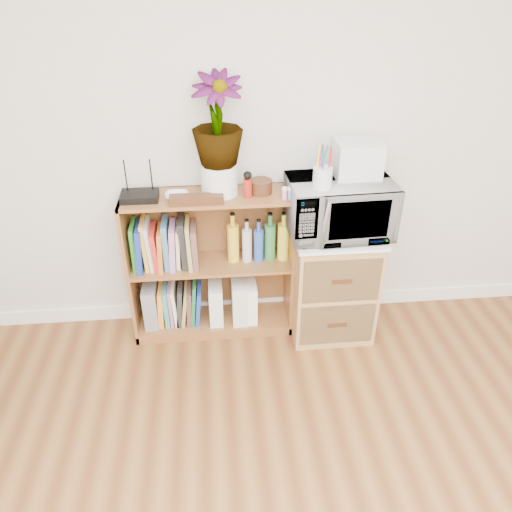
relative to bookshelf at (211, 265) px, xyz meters
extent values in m
cube|color=white|center=(0.35, 0.14, -0.42)|extent=(4.00, 0.02, 0.10)
cube|color=brown|center=(0.00, 0.00, 0.00)|extent=(1.00, 0.30, 0.95)
cube|color=#9E7542|center=(0.75, -0.08, -0.12)|extent=(0.50, 0.45, 0.70)
imported|color=silver|center=(0.75, -0.08, 0.41)|extent=(0.60, 0.42, 0.32)
cylinder|color=silver|center=(0.62, -0.17, 0.63)|extent=(0.10, 0.10, 0.11)
cube|color=silver|center=(0.85, -0.02, 0.67)|extent=(0.25, 0.21, 0.20)
cube|color=black|center=(-0.38, -0.02, 0.49)|extent=(0.21, 0.14, 0.04)
imported|color=white|center=(-0.17, -0.03, 0.49)|extent=(0.13, 0.13, 0.03)
cylinder|color=silver|center=(0.07, 0.02, 0.56)|extent=(0.21, 0.21, 0.18)
imported|color=#2B6D30|center=(0.07, 0.02, 0.90)|extent=(0.28, 0.28, 0.50)
cube|color=#381C0F|center=(-0.06, -0.10, 0.50)|extent=(0.30, 0.07, 0.05)
cylinder|color=maroon|center=(0.23, -0.04, 0.53)|extent=(0.05, 0.05, 0.11)
cylinder|color=#3A1E0F|center=(0.31, 0.01, 0.51)|extent=(0.13, 0.13, 0.08)
cube|color=#DB7987|center=(0.46, -0.09, 0.50)|extent=(0.10, 0.04, 0.05)
cube|color=gray|center=(-0.40, 0.00, -0.26)|extent=(0.09, 0.23, 0.28)
cube|color=white|center=(0.02, -0.01, -0.27)|extent=(0.09, 0.22, 0.27)
cube|color=silver|center=(0.17, -0.01, -0.26)|extent=(0.09, 0.23, 0.29)
cube|color=white|center=(0.24, -0.01, -0.27)|extent=(0.09, 0.21, 0.27)
cube|color=#228223|center=(-0.45, 0.00, 0.17)|extent=(0.03, 0.20, 0.29)
cube|color=navy|center=(-0.42, 0.00, 0.17)|extent=(0.05, 0.20, 0.28)
cube|color=gold|center=(-0.38, 0.00, 0.18)|extent=(0.03, 0.20, 0.31)
cube|color=beige|center=(-0.36, 0.00, 0.17)|extent=(0.04, 0.20, 0.29)
cube|color=red|center=(-0.33, 0.00, 0.15)|extent=(0.04, 0.20, 0.26)
cube|color=#C56722|center=(-0.29, 0.00, 0.15)|extent=(0.04, 0.20, 0.26)
cube|color=teal|center=(-0.26, 0.00, 0.17)|extent=(0.03, 0.20, 0.30)
cube|color=#AC74AE|center=(-0.22, 0.00, 0.16)|extent=(0.05, 0.20, 0.27)
cube|color=beige|center=(-0.19, 0.00, 0.15)|extent=(0.03, 0.20, 0.25)
cube|color=black|center=(-0.16, 0.00, 0.18)|extent=(0.05, 0.20, 0.31)
cube|color=#A9964E|center=(-0.12, 0.00, 0.17)|extent=(0.03, 0.20, 0.30)
cube|color=brown|center=(-0.09, 0.00, 0.16)|extent=(0.04, 0.20, 0.26)
cylinder|color=gold|center=(0.14, 0.00, 0.18)|extent=(0.07, 0.07, 0.31)
cylinder|color=silver|center=(0.22, 0.00, 0.16)|extent=(0.06, 0.06, 0.27)
cylinder|color=blue|center=(0.29, 0.00, 0.16)|extent=(0.06, 0.06, 0.27)
cylinder|color=#2E7F41|center=(0.37, 0.00, 0.18)|extent=(0.07, 0.07, 0.30)
cylinder|color=yellow|center=(0.45, 0.00, 0.18)|extent=(0.07, 0.07, 0.31)
cube|color=orange|center=(-0.33, 0.00, -0.28)|extent=(0.05, 0.19, 0.26)
cube|color=teal|center=(-0.30, 0.00, -0.27)|extent=(0.03, 0.19, 0.27)
cube|color=#946496|center=(-0.27, 0.00, -0.27)|extent=(0.03, 0.19, 0.27)
cube|color=#F6E0BF|center=(-0.25, 0.00, -0.27)|extent=(0.03, 0.19, 0.26)
cube|color=#282828|center=(-0.22, 0.00, -0.27)|extent=(0.05, 0.19, 0.27)
cube|color=olive|center=(-0.18, 0.00, -0.28)|extent=(0.06, 0.19, 0.25)
cube|color=brown|center=(-0.15, 0.00, -0.28)|extent=(0.04, 0.19, 0.25)
cube|color=#1B6835|center=(-0.13, 0.00, -0.26)|extent=(0.05, 0.19, 0.30)
cube|color=#1C3BAB|center=(-0.10, 0.00, -0.28)|extent=(0.05, 0.19, 0.24)
camera|label=1|loc=(0.03, -2.62, 1.66)|focal=35.00mm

